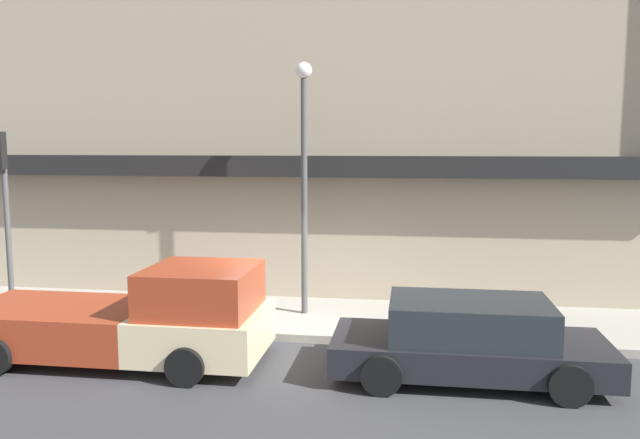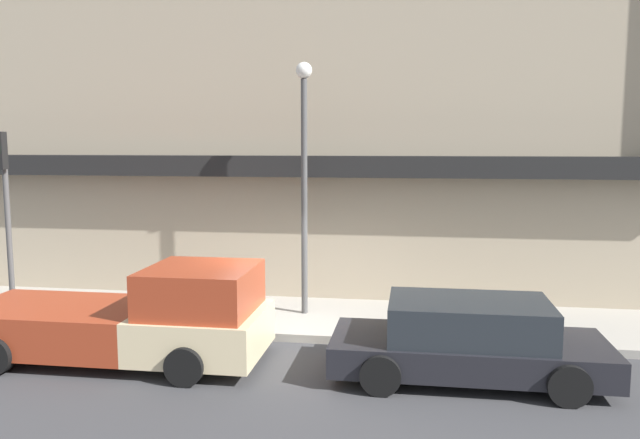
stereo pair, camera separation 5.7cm
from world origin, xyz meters
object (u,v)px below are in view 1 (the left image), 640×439
pickup_truck (136,319)px  fire_hydrant (218,308)px  parked_car (469,340)px  street_lamp (304,159)px  traffic_light (3,192)px

pickup_truck → fire_hydrant: size_ratio=9.09×
fire_hydrant → pickup_truck: bearing=-112.3°
pickup_truck → parked_car: pickup_truck is taller
street_lamp → pickup_truck: bearing=-130.4°
fire_hydrant → traffic_light: (-4.62, -0.40, 2.48)m
pickup_truck → traffic_light: bearing=155.5°
parked_car → pickup_truck: bearing=179.1°
street_lamp → traffic_light: size_ratio=1.37×
pickup_truck → street_lamp: bearing=49.9°
pickup_truck → fire_hydrant: bearing=67.9°
parked_car → street_lamp: (-3.38, 3.08, 2.99)m
traffic_light → parked_car: bearing=-10.0°
pickup_truck → traffic_light: (-3.74, 1.72, 2.17)m
pickup_truck → parked_car: 5.99m
pickup_truck → traffic_light: 4.66m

